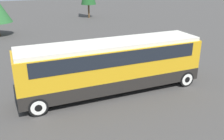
{
  "coord_description": "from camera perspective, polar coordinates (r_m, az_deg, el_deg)",
  "views": [
    {
      "loc": [
        -5.44,
        -12.9,
        6.9
      ],
      "look_at": [
        0.0,
        0.0,
        1.44
      ],
      "focal_mm": 40.0,
      "sensor_mm": 36.0,
      "label": 1
    }
  ],
  "objects": [
    {
      "name": "tour_bus",
      "position": [
        14.89,
        0.34,
        1.77
      ],
      "size": [
        11.09,
        2.54,
        3.19
      ],
      "color": "black",
      "rests_on": "ground_plane"
    },
    {
      "name": "parked_car_mid",
      "position": [
        20.47,
        -8.39,
        3.57
      ],
      "size": [
        4.41,
        1.81,
        1.48
      ],
      "color": "#7A6B5B",
      "rests_on": "ground_plane"
    },
    {
      "name": "parked_car_near",
      "position": [
        21.39,
        7.72,
        4.28
      ],
      "size": [
        4.76,
        1.79,
        1.4
      ],
      "color": "silver",
      "rests_on": "ground_plane"
    },
    {
      "name": "ground_plane",
      "position": [
        15.61,
        0.0,
        -4.91
      ],
      "size": [
        120.0,
        120.0,
        0.0
      ],
      "primitive_type": "plane",
      "color": "#423F3D"
    }
  ]
}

